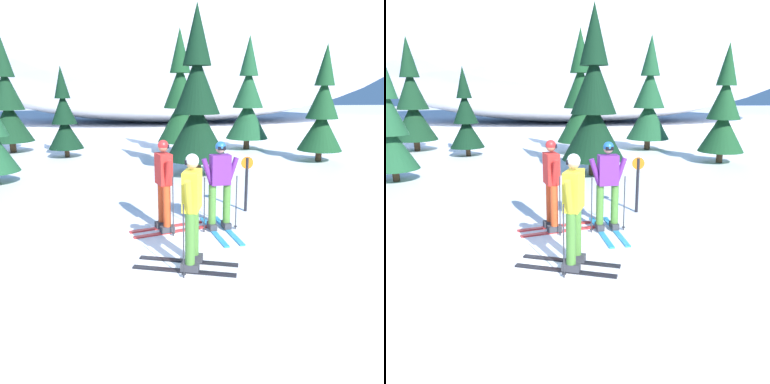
% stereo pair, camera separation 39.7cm
% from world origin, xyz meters
% --- Properties ---
extents(ground_plane, '(120.00, 120.00, 0.00)m').
position_xyz_m(ground_plane, '(0.00, 0.00, 0.00)').
color(ground_plane, white).
extents(skier_red_jacket, '(1.62, 0.86, 1.83)m').
position_xyz_m(skier_red_jacket, '(0.60, 1.22, 0.96)').
color(skier_red_jacket, red).
rests_on(skier_red_jacket, ground).
extents(skier_purple_jacket, '(0.76, 1.69, 1.79)m').
position_xyz_m(skier_purple_jacket, '(1.70, 1.15, 0.94)').
color(skier_purple_jacket, '#2893CC').
rests_on(skier_purple_jacket, ground).
extents(skier_yellow_jacket, '(1.71, 0.92, 1.84)m').
position_xyz_m(skier_yellow_jacket, '(0.96, -0.47, 0.98)').
color(skier_yellow_jacket, black).
rests_on(skier_yellow_jacket, ground).
extents(pine_tree_far_left, '(1.93, 1.93, 4.99)m').
position_xyz_m(pine_tree_far_left, '(-5.74, 11.81, 2.09)').
color(pine_tree_far_left, '#47301E').
rests_on(pine_tree_far_left, ground).
extents(pine_tree_center_left, '(1.41, 1.41, 3.66)m').
position_xyz_m(pine_tree_center_left, '(-3.08, 10.28, 1.53)').
color(pine_tree_center_left, '#47301E').
rests_on(pine_tree_center_left, ground).
extents(pine_tree_center, '(2.02, 2.02, 5.23)m').
position_xyz_m(pine_tree_center, '(1.72, 10.74, 2.19)').
color(pine_tree_center, '#47301E').
rests_on(pine_tree_center, ground).
extents(pine_tree_center_right, '(2.05, 2.05, 5.30)m').
position_xyz_m(pine_tree_center_right, '(1.88, 6.30, 2.22)').
color(pine_tree_center_right, '#47301E').
rests_on(pine_tree_center_right, ground).
extents(pine_tree_right, '(1.97, 1.97, 5.11)m').
position_xyz_m(pine_tree_right, '(4.93, 11.64, 2.14)').
color(pine_tree_right, '#47301E').
rests_on(pine_tree_right, ground).
extents(pine_tree_far_right, '(1.70, 1.70, 4.41)m').
position_xyz_m(pine_tree_far_right, '(6.97, 8.22, 1.85)').
color(pine_tree_far_right, '#47301E').
rests_on(pine_tree_far_right, ground).
extents(snow_ridge_background, '(42.82, 21.28, 14.87)m').
position_xyz_m(snow_ridge_background, '(2.15, 27.72, 7.43)').
color(snow_ridge_background, white).
rests_on(snow_ridge_background, ground).
extents(trail_marker_post, '(0.28, 0.07, 1.29)m').
position_xyz_m(trail_marker_post, '(2.53, 2.29, 0.74)').
color(trail_marker_post, black).
rests_on(trail_marker_post, ground).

